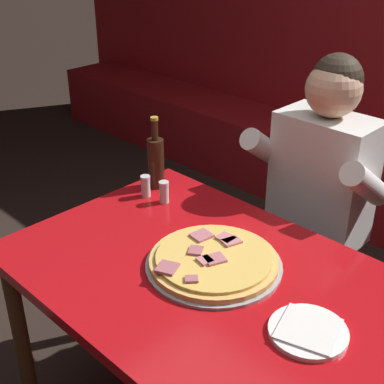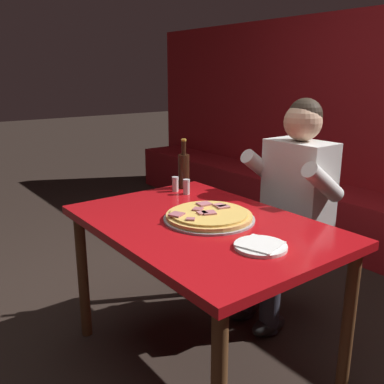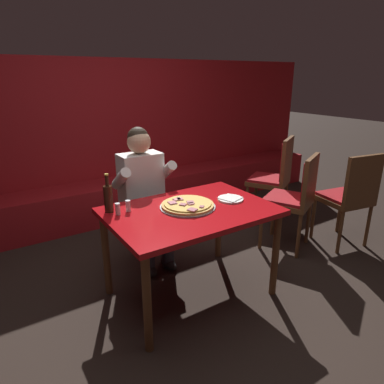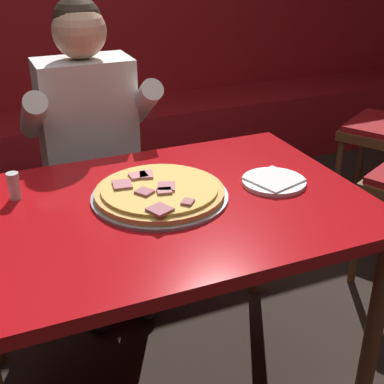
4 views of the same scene
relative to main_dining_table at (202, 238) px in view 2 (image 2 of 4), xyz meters
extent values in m
plane|color=black|center=(0.00, 0.00, -0.66)|extent=(24.00, 24.00, 0.00)
cylinder|color=brown|center=(-0.56, -0.37, -0.31)|extent=(0.06, 0.06, 0.71)
cylinder|color=brown|center=(-0.56, 0.37, -0.31)|extent=(0.06, 0.06, 0.71)
cylinder|color=brown|center=(0.56, 0.37, -0.31)|extent=(0.06, 0.06, 0.71)
cube|color=#B20F14|center=(0.00, 0.00, 0.06)|extent=(1.24, 0.86, 0.04)
cylinder|color=#9E9EA3|center=(0.00, 0.04, 0.09)|extent=(0.43, 0.43, 0.01)
cylinder|color=#DBA856|center=(0.00, 0.04, 0.10)|extent=(0.40, 0.40, 0.02)
cylinder|color=#E0B251|center=(0.00, 0.04, 0.12)|extent=(0.36, 0.36, 0.01)
cube|color=#C6757A|center=(0.00, 0.00, 0.13)|extent=(0.05, 0.05, 0.01)
cube|color=#A85B66|center=(0.04, -0.10, 0.13)|extent=(0.05, 0.05, 0.01)
cube|color=#C6757A|center=(-0.04, 0.14, 0.13)|extent=(0.06, 0.05, 0.01)
cube|color=#A85B66|center=(-0.05, -0.11, 0.13)|extent=(0.08, 0.08, 0.01)
cube|color=#A85B66|center=(-0.06, 0.02, 0.13)|extent=(0.06, 0.06, 0.01)
cube|color=#B76670|center=(0.02, 0.03, 0.13)|extent=(0.07, 0.08, 0.01)
cube|color=#B76670|center=(-0.10, 0.09, 0.13)|extent=(0.07, 0.07, 0.01)
cube|color=#C6757A|center=(-0.01, 0.14, 0.13)|extent=(0.06, 0.07, 0.01)
cylinder|color=white|center=(0.38, -0.01, 0.09)|extent=(0.21, 0.21, 0.01)
cube|color=white|center=(0.38, -0.01, 0.10)|extent=(0.19, 0.19, 0.01)
cylinder|color=black|center=(-0.53, 0.28, 0.18)|extent=(0.07, 0.07, 0.20)
cylinder|color=black|center=(-0.53, 0.28, 0.32)|extent=(0.03, 0.03, 0.08)
cylinder|color=#B29933|center=(-0.53, 0.28, 0.37)|extent=(0.03, 0.03, 0.01)
cylinder|color=silver|center=(-0.50, 0.20, 0.12)|extent=(0.04, 0.04, 0.07)
cylinder|color=#B23323|center=(-0.50, 0.20, 0.11)|extent=(0.03, 0.03, 0.04)
cylinder|color=silver|center=(-0.50, 0.20, 0.16)|extent=(0.04, 0.04, 0.01)
cylinder|color=silver|center=(-0.41, 0.21, 0.12)|extent=(0.04, 0.04, 0.07)
cylinder|color=#516B33|center=(-0.41, 0.21, 0.11)|extent=(0.03, 0.03, 0.04)
cylinder|color=silver|center=(-0.41, 0.21, 0.16)|extent=(0.04, 0.04, 0.01)
ellipsoid|color=black|center=(-0.16, 0.45, -0.62)|extent=(0.11, 0.24, 0.09)
ellipsoid|color=black|center=(0.04, 0.45, -0.62)|extent=(0.11, 0.24, 0.09)
cylinder|color=#282833|center=(-0.16, 0.45, -0.43)|extent=(0.11, 0.11, 0.43)
cylinder|color=#282833|center=(0.04, 0.45, -0.43)|extent=(0.11, 0.11, 0.43)
cube|color=#282833|center=(-0.06, 0.55, -0.15)|extent=(0.34, 0.40, 0.12)
cube|color=silver|center=(-0.06, 0.75, 0.12)|extent=(0.38, 0.22, 0.52)
cylinder|color=silver|center=(-0.28, 0.67, 0.20)|extent=(0.09, 0.30, 0.25)
cylinder|color=silver|center=(0.16, 0.67, 0.20)|extent=(0.09, 0.30, 0.25)
sphere|color=#D6A884|center=(-0.06, 0.75, 0.48)|extent=(0.21, 0.21, 0.21)
sphere|color=#2D2319|center=(-0.06, 0.76, 0.52)|extent=(0.19, 0.19, 0.19)
camera|label=1|loc=(0.91, -0.98, 1.06)|focal=50.00mm
camera|label=2|loc=(1.46, -1.16, 0.75)|focal=40.00mm
camera|label=3|loc=(-1.30, -2.02, 1.05)|focal=32.00mm
camera|label=4|loc=(-0.49, -1.36, 0.83)|focal=50.00mm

